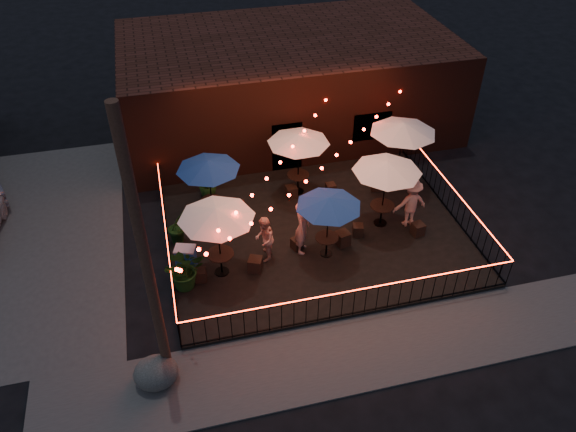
% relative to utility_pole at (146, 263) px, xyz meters
% --- Properties ---
extents(ground, '(110.00, 110.00, 0.00)m').
position_rel_utility_pole_xyz_m(ground, '(5.40, 2.60, -4.00)').
color(ground, black).
rests_on(ground, ground).
extents(patio, '(10.00, 8.00, 0.15)m').
position_rel_utility_pole_xyz_m(patio, '(5.40, 4.60, -3.92)').
color(patio, black).
rests_on(patio, ground).
extents(sidewalk, '(18.00, 2.50, 0.05)m').
position_rel_utility_pole_xyz_m(sidewalk, '(5.40, -0.65, -3.98)').
color(sidewalk, '#454340').
rests_on(sidewalk, ground).
extents(brick_building, '(14.00, 8.00, 4.00)m').
position_rel_utility_pole_xyz_m(brick_building, '(6.40, 12.59, -2.00)').
color(brick_building, '#35170E').
rests_on(brick_building, ground).
extents(utility_pole, '(0.26, 0.26, 8.00)m').
position_rel_utility_pole_xyz_m(utility_pole, '(0.00, 0.00, 0.00)').
color(utility_pole, '#3B2418').
rests_on(utility_pole, ground).
extents(fence_front, '(10.00, 0.04, 1.04)m').
position_rel_utility_pole_xyz_m(fence_front, '(5.40, 0.60, -3.34)').
color(fence_front, black).
rests_on(fence_front, patio).
extents(fence_left, '(0.04, 8.00, 1.04)m').
position_rel_utility_pole_xyz_m(fence_left, '(0.40, 4.60, -3.34)').
color(fence_left, black).
rests_on(fence_left, patio).
extents(fence_right, '(0.04, 8.00, 1.04)m').
position_rel_utility_pole_xyz_m(fence_right, '(10.40, 4.60, -3.34)').
color(fence_right, black).
rests_on(fence_right, patio).
extents(festoon_lights, '(10.02, 8.72, 1.32)m').
position_rel_utility_pole_xyz_m(festoon_lights, '(4.39, 4.30, -1.48)').
color(festoon_lights, '#FF170B').
rests_on(festoon_lights, ground).
extents(cafe_table_0, '(2.39, 2.39, 2.57)m').
position_rel_utility_pole_xyz_m(cafe_table_0, '(1.95, 3.32, -1.51)').
color(cafe_table_0, black).
rests_on(cafe_table_0, patio).
extents(cafe_table_1, '(2.23, 2.23, 2.40)m').
position_rel_utility_pole_xyz_m(cafe_table_1, '(2.08, 6.19, -1.66)').
color(cafe_table_1, black).
rests_on(cafe_table_1, patio).
extents(cafe_table_2, '(2.14, 2.14, 2.31)m').
position_rel_utility_pole_xyz_m(cafe_table_2, '(5.43, 3.36, -1.74)').
color(cafe_table_2, black).
rests_on(cafe_table_2, patio).
extents(cafe_table_3, '(2.94, 2.94, 2.50)m').
position_rel_utility_pole_xyz_m(cafe_table_3, '(5.42, 7.00, -1.56)').
color(cafe_table_3, black).
rests_on(cafe_table_3, patio).
extents(cafe_table_4, '(3.07, 3.07, 2.57)m').
position_rel_utility_pole_xyz_m(cafe_table_4, '(7.76, 4.43, -1.51)').
color(cafe_table_4, black).
rests_on(cafe_table_4, patio).
extents(cafe_table_5, '(2.59, 2.59, 2.69)m').
position_rel_utility_pole_xyz_m(cafe_table_5, '(9.20, 6.51, -1.39)').
color(cafe_table_5, black).
rests_on(cafe_table_5, patio).
extents(bistro_chair_0, '(0.40, 0.40, 0.41)m').
position_rel_utility_pole_xyz_m(bistro_chair_0, '(1.26, 3.13, -3.64)').
color(bistro_chair_0, black).
rests_on(bistro_chair_0, patio).
extents(bistro_chair_1, '(0.55, 0.55, 0.49)m').
position_rel_utility_pole_xyz_m(bistro_chair_1, '(3.01, 3.14, -3.60)').
color(bistro_chair_1, black).
rests_on(bistro_chair_1, patio).
extents(bistro_chair_2, '(0.50, 0.50, 0.47)m').
position_rel_utility_pole_xyz_m(bistro_chair_2, '(1.53, 6.25, -3.61)').
color(bistro_chair_2, black).
rests_on(bistro_chair_2, patio).
extents(bistro_chair_3, '(0.48, 0.48, 0.51)m').
position_rel_utility_pole_xyz_m(bistro_chair_3, '(3.03, 6.11, -3.59)').
color(bistro_chair_3, black).
rests_on(bistro_chair_3, patio).
extents(bistro_chair_4, '(0.44, 0.44, 0.40)m').
position_rel_utility_pole_xyz_m(bistro_chair_4, '(4.56, 3.86, -3.65)').
color(bistro_chair_4, black).
rests_on(bistro_chair_4, patio).
extents(bistro_chair_5, '(0.52, 0.52, 0.50)m').
position_rel_utility_pole_xyz_m(bistro_chair_5, '(6.10, 3.69, -3.60)').
color(bistro_chair_5, black).
rests_on(bistro_chair_5, patio).
extents(bistro_chair_6, '(0.43, 0.43, 0.46)m').
position_rel_utility_pole_xyz_m(bistro_chair_6, '(5.10, 6.72, -3.62)').
color(bistro_chair_6, black).
rests_on(bistro_chair_6, patio).
extents(bistro_chair_7, '(0.35, 0.35, 0.41)m').
position_rel_utility_pole_xyz_m(bistro_chair_7, '(6.59, 6.60, -3.64)').
color(bistro_chair_7, black).
rests_on(bistro_chair_7, patio).
extents(bistro_chair_8, '(0.43, 0.43, 0.41)m').
position_rel_utility_pole_xyz_m(bistro_chair_8, '(6.76, 4.02, -3.64)').
color(bistro_chair_8, black).
rests_on(bistro_chair_8, patio).
extents(bistro_chair_9, '(0.44, 0.44, 0.45)m').
position_rel_utility_pole_xyz_m(bistro_chair_9, '(8.77, 3.56, -3.63)').
color(bistro_chair_9, black).
rests_on(bistro_chair_9, patio).
extents(bistro_chair_10, '(0.44, 0.44, 0.46)m').
position_rel_utility_pole_xyz_m(bistro_chair_10, '(8.35, 6.42, -3.62)').
color(bistro_chair_10, black).
rests_on(bistro_chair_10, patio).
extents(bistro_chair_11, '(0.46, 0.46, 0.42)m').
position_rel_utility_pole_xyz_m(bistro_chair_11, '(9.19, 6.80, -3.64)').
color(bistro_chair_11, black).
rests_on(bistro_chair_11, patio).
extents(patron_a, '(0.67, 0.82, 1.94)m').
position_rel_utility_pole_xyz_m(patron_a, '(4.69, 3.73, -2.88)').
color(patron_a, '#D3B18B').
rests_on(patron_a, patio).
extents(patron_b, '(0.80, 0.92, 1.62)m').
position_rel_utility_pole_xyz_m(patron_b, '(3.42, 3.64, -3.04)').
color(patron_b, tan).
rests_on(patron_b, patio).
extents(patron_c, '(1.23, 0.75, 1.86)m').
position_rel_utility_pole_xyz_m(patron_c, '(8.67, 4.17, -2.92)').
color(patron_c, '#DDAA92').
rests_on(patron_c, patio).
extents(potted_shrub_a, '(1.39, 1.24, 1.39)m').
position_rel_utility_pole_xyz_m(potted_shrub_a, '(0.80, 3.01, -3.16)').
color(potted_shrub_a, '#1D4114').
rests_on(potted_shrub_a, patio).
extents(potted_shrub_b, '(0.86, 0.79, 1.28)m').
position_rel_utility_pole_xyz_m(potted_shrub_b, '(0.80, 5.18, -3.21)').
color(potted_shrub_b, '#113B11').
rests_on(potted_shrub_b, patio).
extents(potted_shrub_c, '(0.86, 0.86, 1.20)m').
position_rel_utility_pole_xyz_m(potted_shrub_c, '(2.09, 7.56, -3.25)').
color(potted_shrub_c, '#0F390A').
rests_on(potted_shrub_c, patio).
extents(cooler, '(0.75, 0.64, 0.85)m').
position_rel_utility_pole_xyz_m(cooler, '(0.90, 3.79, -3.42)').
color(cooler, '#1C4EAE').
rests_on(cooler, patio).
extents(boulder, '(1.04, 0.89, 0.80)m').
position_rel_utility_pole_xyz_m(boulder, '(-0.32, -0.25, -3.60)').
color(boulder, '#41413D').
rests_on(boulder, ground).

